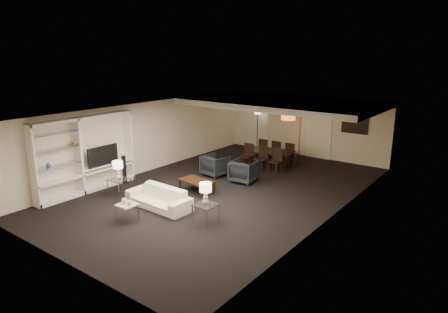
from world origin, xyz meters
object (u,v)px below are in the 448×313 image
dining_table (270,159)px  chair_fm (278,152)px  pendant_light (288,116)px  chair_nl (247,156)px  marble_table (127,212)px  armchair_right (244,171)px  vase_blue (48,165)px  television (101,155)px  vase_amber (75,142)px  floor_lamp (257,129)px  chair_fl (265,149)px  armchair_left (215,165)px  table_lamp_right (206,194)px  coffee_table (196,186)px  chair_nm (261,158)px  sofa (159,198)px  table_lamp_left (118,170)px  chair_nr (275,161)px  side_table_right (206,214)px  floor_speaker (124,170)px  chair_fr (292,154)px  side_table_left (119,187)px

dining_table → chair_fm: bearing=84.7°
pendant_light → chair_nl: size_ratio=0.58×
marble_table → chair_fm: (0.34, 7.19, 0.22)m
armchair_right → vase_blue: bearing=48.2°
television → vase_blue: bearing=179.0°
vase_amber → floor_lamp: (1.22, 8.13, -0.73)m
chair_fl → marble_table: bearing=88.6°
armchair_left → table_lamp_right: size_ratio=1.44×
coffee_table → vase_amber: 3.85m
chair_nm → floor_lamp: size_ratio=0.48×
sofa → chair_nl: size_ratio=2.22×
vase_blue → chair_nl: 6.86m
table_lamp_right → chair_nm: table_lamp_right is taller
chair_fm → table_lamp_left: bearing=71.9°
pendant_light → table_lamp_left: size_ratio=0.93×
marble_table → chair_fm: size_ratio=0.51×
armchair_left → chair_nr: bearing=-128.8°
chair_fl → floor_lamp: (-1.23, 1.35, 0.47)m
dining_table → chair_nl: chair_nl is taller
side_table_right → table_lamp_right: bearing=0.0°
table_lamp_left → vase_blue: 1.92m
marble_table → floor_speaker: bearing=141.8°
vase_blue → chair_fr: bearing=64.5°
side_table_right → chair_nm: bearing=105.9°
vase_amber → chair_nm: 6.40m
pendant_light → dining_table: (-0.55, -0.30, -1.62)m
pendant_light → armchair_right: pendant_light is taller
chair_nm → chair_fr: bearing=69.8°
dining_table → chair_nl: size_ratio=1.92×
coffee_table → vase_blue: size_ratio=6.68×
chair_nl → chair_nm: 0.60m
chair_fl → chair_nr: bearing=129.2°
armchair_right → television: bearing=36.2°
table_lamp_right → side_table_left: bearing=180.0°
vase_amber → table_lamp_right: bearing=9.0°
chair_fl → armchair_right: bearing=103.7°
sofa → marble_table: bearing=-88.2°
coffee_table → chair_fl: chair_fl is taller
chair_nl → chair_nr: (1.20, 0.00, 0.00)m
side_table_right → side_table_left: bearing=180.0°
pendant_light → armchair_left: (-1.49, -2.43, -1.55)m
floor_speaker → chair_fm: (2.78, 5.26, -0.03)m
floor_lamp → chair_nl: bearing=-65.0°
chair_nl → floor_speaker: bearing=-125.1°
pendant_light → vase_amber: pendant_light is taller
coffee_table → table_lamp_right: 2.41m
side_table_right → marble_table: side_table_right is taller
floor_speaker → vase_blue: bearing=-89.1°
armchair_left → dining_table: bearing=-106.5°
vase_blue → dining_table: size_ratio=0.10×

